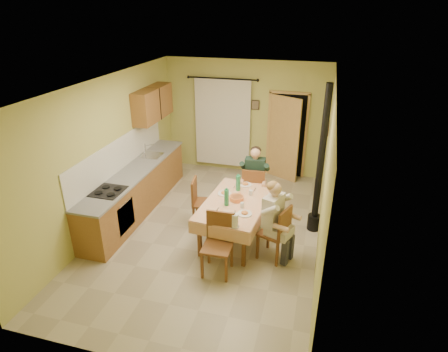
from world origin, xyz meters
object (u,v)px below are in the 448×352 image
(man_far, at_px, (255,173))
(dining_table, at_px, (235,220))
(man_right, at_px, (275,212))
(stove_flue, at_px, (318,181))
(chair_near, at_px, (218,257))
(chair_left, at_px, (203,211))
(chair_right, at_px, (274,243))
(chair_far, at_px, (254,199))

(man_far, bearing_deg, dining_table, -101.31)
(man_right, relative_size, stove_flue, 0.50)
(chair_near, xyz_separation_m, stove_flue, (1.43, 1.70, 0.73))
(man_right, bearing_deg, stove_flue, -10.48)
(chair_left, bearing_deg, man_right, 56.15)
(dining_table, xyz_separation_m, chair_right, (0.77, -0.41, -0.09))
(dining_table, height_order, chair_near, chair_near)
(chair_far, distance_m, man_right, 1.67)
(chair_left, relative_size, man_far, 0.70)
(dining_table, xyz_separation_m, man_far, (0.14, 1.04, 0.50))
(chair_far, xyz_separation_m, man_right, (0.61, -1.43, 0.59))
(dining_table, bearing_deg, man_right, -23.71)
(chair_near, height_order, chair_left, chair_near)
(chair_far, height_order, chair_left, chair_far)
(chair_left, xyz_separation_m, man_right, (1.46, -0.68, 0.59))
(dining_table, bearing_deg, chair_far, 86.92)
(dining_table, bearing_deg, chair_left, 163.56)
(chair_left, distance_m, man_right, 1.71)
(chair_near, distance_m, chair_right, 1.02)
(dining_table, height_order, chair_left, chair_left)
(chair_near, bearing_deg, chair_left, -64.37)
(man_right, bearing_deg, chair_far, 43.12)
(chair_far, relative_size, man_far, 0.73)
(dining_table, relative_size, man_right, 1.33)
(chair_right, bearing_deg, stove_flue, -9.83)
(chair_far, relative_size, chair_right, 1.02)
(chair_right, xyz_separation_m, stove_flue, (0.62, 1.08, 0.73))
(chair_far, distance_m, chair_right, 1.57)
(dining_table, height_order, man_far, man_far)
(chair_left, distance_m, stove_flue, 2.25)
(dining_table, xyz_separation_m, chair_far, (0.14, 1.03, -0.09))
(chair_far, distance_m, chair_left, 1.13)
(man_far, bearing_deg, man_right, -70.78)
(chair_far, height_order, stove_flue, stove_flue)
(stove_flue, bearing_deg, man_right, -120.47)
(chair_near, distance_m, man_right, 1.17)
(man_far, bearing_deg, chair_left, -141.30)
(chair_near, relative_size, stove_flue, 0.36)
(chair_far, distance_m, chair_near, 2.06)
(dining_table, distance_m, man_far, 1.16)
(stove_flue, bearing_deg, chair_far, 164.10)
(man_far, relative_size, stove_flue, 0.50)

